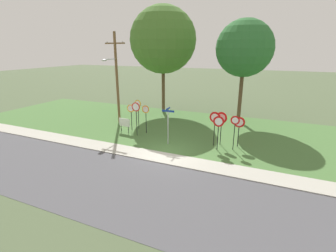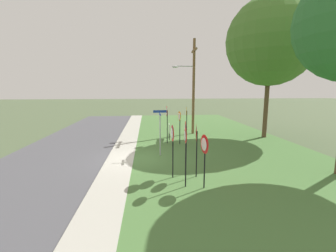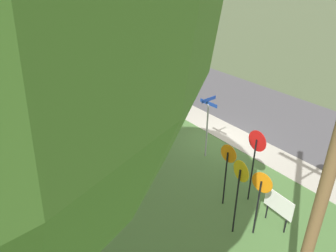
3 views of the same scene
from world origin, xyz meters
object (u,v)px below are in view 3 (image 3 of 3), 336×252
Objects in this scene: stop_sign_near_left at (256,151)px; parked_sedan_distant at (162,58)px; street_name_post at (207,122)px; notice_board at (278,205)px; stop_sign_near_right at (260,191)px; yield_sign_far_left at (146,98)px; stop_sign_far_center at (227,163)px; yield_sign_near_left at (120,95)px; yield_sign_near_right at (153,95)px; yield_sign_far_right at (135,91)px; utility_pole at (336,162)px; yield_sign_center at (134,99)px; stop_sign_far_left at (239,183)px.

parked_sedan_distant is at bearing -22.66° from stop_sign_near_left.
notice_board is at bearing 164.11° from street_name_post.
stop_sign_near_right is at bearing 153.79° from street_name_post.
yield_sign_far_left is 0.92× the size of street_name_post.
stop_sign_near_left reaches higher than stop_sign_far_center.
yield_sign_near_left reaches higher than notice_board.
yield_sign_far_left is 2.09× the size of notice_board.
stop_sign_far_center is 1.06× the size of yield_sign_near_left.
yield_sign_near_right reaches higher than stop_sign_far_center.
utility_pole is (-11.47, 2.50, 2.70)m from yield_sign_far_right.
stop_sign_far_center is 0.93× the size of yield_sign_far_left.
street_name_post is (4.34, -1.82, 0.02)m from stop_sign_near_right.
stop_sign_far_center is 7.53m from yield_sign_far_right.
stop_sign_near_right is 9.29m from yield_sign_near_left.
yield_sign_near_left is at bearing 6.78° from notice_board.
stop_sign_near_left is at bearing -117.81° from stop_sign_far_center.
yield_sign_near_left is at bearing 7.97° from stop_sign_near_left.
utility_pole is at bearing 160.01° from yield_sign_near_right.
stop_sign_far_center is 1.94× the size of notice_board.
yield_sign_far_right is at bearing -4.35° from yield_sign_far_left.
street_name_post is 2.26× the size of notice_board.
street_name_post is 4.71m from notice_board.
stop_sign_far_center is 6.05m from yield_sign_far_left.
yield_sign_near_right is 0.58× the size of parked_sedan_distant.
yield_sign_near_left is (9.28, -0.29, 0.03)m from stop_sign_near_right.
parked_sedan_distant is at bearing -20.24° from notice_board.
yield_sign_center is 3.95m from street_name_post.
parked_sedan_distant is at bearing -55.08° from yield_sign_near_left.
stop_sign_near_right reaches higher than yield_sign_near_left.
yield_sign_near_left is 0.90× the size of yield_sign_far_right.
yield_sign_far_left reaches higher than stop_sign_near_right.
stop_sign_near_left is 0.34× the size of utility_pole.
yield_sign_near_left is (8.85, -0.78, -0.23)m from stop_sign_far_left.
yield_sign_far_right is at bearing 5.96° from street_name_post.
yield_sign_far_left is 1.03× the size of yield_sign_center.
yield_sign_near_right is (6.83, -0.34, -0.19)m from stop_sign_near_left.
notice_board is at bearing 171.21° from yield_sign_near_right.
stop_sign_far_left is 0.62× the size of parked_sedan_distant.
stop_sign_near_right is 1.85× the size of notice_board.
stop_sign_near_right is at bearing 80.77° from notice_board.
stop_sign_far_left is 8.89m from yield_sign_near_left.
parked_sedan_distant is at bearing -30.11° from yield_sign_center.
stop_sign_far_left is 0.32× the size of utility_pole.
yield_sign_near_left is 1.29m from yield_sign_center.
utility_pole reaches higher than notice_board.
yield_sign_far_left is 12.56m from parked_sedan_distant.
street_name_post is (-3.69, -0.35, -0.19)m from yield_sign_near_right.
yield_sign_far_right is at bearing -12.28° from utility_pole.
utility_pole is at bearing 169.72° from stop_sign_far_left.
street_name_post is (-4.74, -0.78, -0.18)m from yield_sign_far_right.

